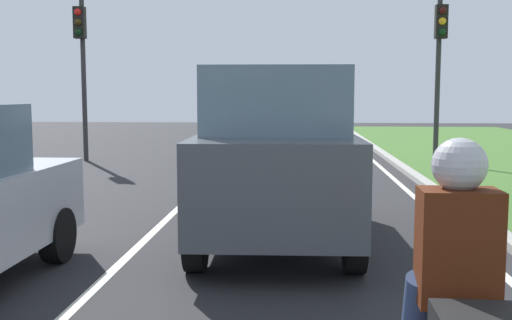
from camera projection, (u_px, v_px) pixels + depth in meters
The scene contains 8 objects.
ground_plane at pixel (233, 188), 12.78m from camera, with size 60.00×60.00×0.00m, color #262628.
lane_line_center at pixel (200, 187), 12.83m from camera, with size 0.12×32.00×0.01m, color silver.
lane_line_right_edge at pixel (406, 189), 12.54m from camera, with size 0.12×32.00×0.01m, color silver.
curb_right at pixel (430, 187), 12.50m from camera, with size 0.24×48.00×0.12m, color #9E9B93.
car_suv_ahead at pixel (276, 154), 8.07m from camera, with size 2.07×4.55×2.28m.
rider_person at pixel (457, 244), 3.12m from camera, with size 0.51×0.41×1.16m.
traffic_light_near_right at pixel (440, 51), 16.52m from camera, with size 0.32×0.50×4.77m.
traffic_light_overhead_left at pixel (82, 51), 17.56m from camera, with size 0.32×0.50×4.81m.
Camera 1 is at (1.35, 1.42, 1.96)m, focal length 42.48 mm.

